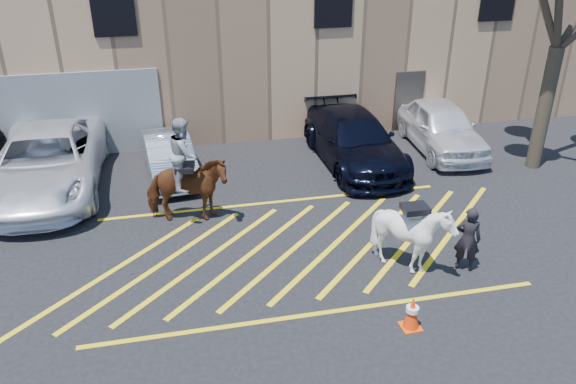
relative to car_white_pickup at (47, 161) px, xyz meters
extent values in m
plane|color=black|center=(6.19, -4.44, -0.88)|extent=(90.00, 90.00, 0.00)
imported|color=white|center=(0.00, 0.00, 0.00)|extent=(2.99, 6.38, 1.77)
imported|color=#989BA6|center=(3.44, 0.23, -0.24)|extent=(1.77, 4.01, 1.28)
imported|color=black|center=(9.26, -0.02, -0.08)|extent=(2.38, 5.57, 1.60)
imported|color=white|center=(12.52, 0.47, -0.07)|extent=(2.26, 4.88, 1.62)
imported|color=black|center=(9.79, -6.39, -0.10)|extent=(0.68, 0.61, 1.56)
cube|color=tan|center=(6.19, 7.56, 2.62)|extent=(32.00, 10.00, 7.00)
cube|color=black|center=(2.19, 2.52, 3.72)|extent=(1.30, 0.08, 1.50)
cube|color=black|center=(9.19, 2.52, 3.72)|extent=(1.30, 0.08, 1.50)
cube|color=#38332D|center=(12.19, 2.52, 0.22)|extent=(1.10, 0.08, 2.20)
cube|color=yellow|center=(1.99, -4.74, -0.88)|extent=(4.20, 4.20, 0.01)
cube|color=yellow|center=(3.04, -4.74, -0.88)|extent=(4.20, 4.20, 0.01)
cube|color=yellow|center=(4.09, -4.74, -0.88)|extent=(4.20, 4.20, 0.01)
cube|color=yellow|center=(5.14, -4.74, -0.88)|extent=(4.20, 4.20, 0.01)
cube|color=yellow|center=(6.19, -4.74, -0.88)|extent=(4.20, 4.20, 0.01)
cube|color=yellow|center=(7.24, -4.74, -0.88)|extent=(4.20, 4.20, 0.01)
cube|color=yellow|center=(8.29, -4.74, -0.88)|extent=(4.20, 4.20, 0.01)
cube|color=yellow|center=(9.34, -4.74, -0.88)|extent=(4.20, 4.20, 0.01)
cube|color=yellow|center=(10.39, -4.74, -0.88)|extent=(4.20, 4.20, 0.01)
cube|color=yellow|center=(6.19, -2.24, -0.88)|extent=(9.50, 0.12, 0.01)
cube|color=yellow|center=(6.19, -7.24, -0.88)|extent=(9.50, 0.12, 0.01)
imported|color=#582F15|center=(3.82, -2.79, 0.02)|extent=(2.27, 1.30, 1.82)
imported|color=gray|center=(3.82, -2.79, 1.03)|extent=(0.83, 1.00, 1.85)
cube|color=black|center=(3.82, -2.79, 0.66)|extent=(0.54, 0.62, 0.14)
imported|color=silver|center=(8.57, -6.13, -0.01)|extent=(1.45, 1.62, 1.75)
cube|color=black|center=(8.57, -6.13, 0.68)|extent=(0.57, 0.47, 0.14)
cube|color=#E74B09|center=(7.79, -8.04, -0.87)|extent=(0.39, 0.39, 0.03)
cone|color=#FF380A|center=(7.79, -8.04, -0.50)|extent=(0.32, 0.32, 0.70)
cylinder|color=white|center=(7.79, -8.04, -0.44)|extent=(0.25, 0.25, 0.10)
cylinder|color=#443A29|center=(14.80, -1.56, 1.02)|extent=(0.44, 0.44, 3.80)
cylinder|color=#4B3E2D|center=(14.73, -0.70, 3.92)|extent=(0.33, 1.88, 2.34)
cylinder|color=#433728|center=(14.19, -1.56, 3.97)|extent=(1.40, 0.20, 2.39)
camera|label=1|loc=(3.57, -15.98, 6.39)|focal=35.00mm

